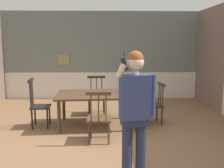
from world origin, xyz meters
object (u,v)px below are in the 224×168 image
object	(u,v)px
chair_at_table_head	(97,96)
chair_opposite_corner	(39,105)
chair_by_doorway	(154,104)
person_figure	(135,106)
dining_table	(98,97)
chair_near_window	(99,118)

from	to	relation	value
chair_at_table_head	chair_opposite_corner	distance (m)	1.59
chair_by_doorway	person_figure	world-z (taller)	person_figure
dining_table	chair_opposite_corner	size ratio (longest dim) A/B	1.73
chair_near_window	person_figure	world-z (taller)	person_figure
chair_near_window	person_figure	xyz separation A→B (m)	(0.51, -1.24, 0.53)
chair_near_window	chair_by_doorway	world-z (taller)	chair_near_window
chair_near_window	person_figure	bearing A→B (deg)	-66.12
dining_table	chair_at_table_head	xyz separation A→B (m)	(-0.06, 0.93, -0.18)
dining_table	chair_at_table_head	world-z (taller)	chair_at_table_head
chair_opposite_corner	person_figure	bearing A→B (deg)	36.82
chair_opposite_corner	chair_at_table_head	bearing A→B (deg)	125.02
chair_at_table_head	person_figure	distance (m)	3.21
chair_at_table_head	chair_opposite_corner	world-z (taller)	chair_opposite_corner
chair_near_window	chair_at_table_head	distance (m)	1.87
person_figure	dining_table	bearing A→B (deg)	-84.33
chair_opposite_corner	person_figure	world-z (taller)	person_figure
chair_opposite_corner	person_figure	size ratio (longest dim) A/B	0.62
dining_table	person_figure	bearing A→B (deg)	-75.33
dining_table	chair_by_doorway	bearing A→B (deg)	3.80
dining_table	chair_at_table_head	size ratio (longest dim) A/B	1.90
chair_by_doorway	dining_table	bearing A→B (deg)	87.12
dining_table	chair_by_doorway	xyz separation A→B (m)	(1.28, 0.09, -0.20)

